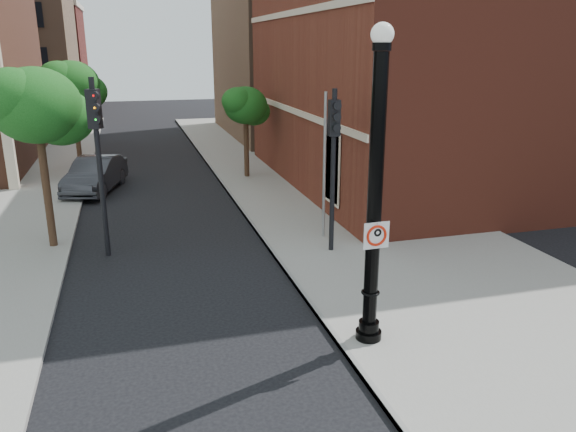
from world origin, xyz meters
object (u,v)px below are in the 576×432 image
object	(u,v)px
traffic_signal_left	(97,139)
no_parking_sign	(376,235)
traffic_signal_right	(334,145)
parked_car	(95,175)
lamppost	(374,208)

from	to	relation	value
traffic_signal_left	no_parking_sign	bearing A→B (deg)	-32.58
no_parking_sign	traffic_signal_left	world-z (taller)	traffic_signal_left
traffic_signal_right	parked_car	bearing A→B (deg)	129.66
parked_car	traffic_signal_right	distance (m)	12.81
no_parking_sign	traffic_signal_left	xyz separation A→B (m)	(-5.54, 7.29, 1.08)
lamppost	parked_car	bearing A→B (deg)	111.76
no_parking_sign	traffic_signal_right	world-z (taller)	traffic_signal_right
lamppost	traffic_signal_left	size ratio (longest dim) A/B	1.24
lamppost	traffic_signal_right	bearing A→B (deg)	78.28
lamppost	no_parking_sign	size ratio (longest dim) A/B	11.83
parked_car	traffic_signal_left	world-z (taller)	traffic_signal_left
lamppost	traffic_signal_right	size ratio (longest dim) A/B	1.32
parked_car	lamppost	bearing A→B (deg)	-52.21
lamppost	traffic_signal_left	distance (m)	9.04
parked_car	traffic_signal_left	distance (m)	8.94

